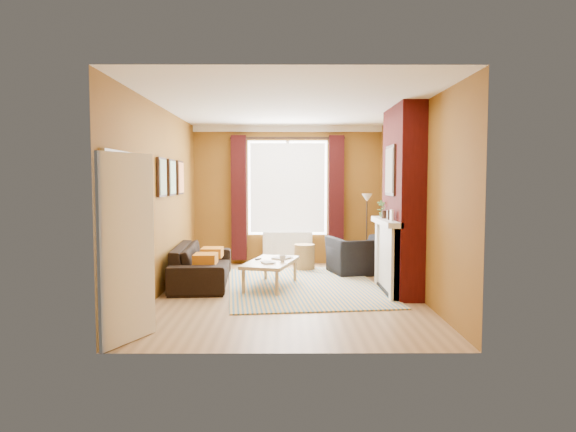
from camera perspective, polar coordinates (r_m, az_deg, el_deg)
The scene contains 12 objects.
ground at distance 7.89m, azimuth 0.01°, elevation -8.49°, with size 5.50×5.50×0.00m, color olive.
room_walls at distance 8.01m, azimuth 4.57°, elevation 1.69°, with size 3.82×5.54×2.83m.
striped_rug at distance 8.32m, azimuth 1.76°, elevation -7.77°, with size 2.73×3.54×0.02m.
sofa at distance 8.64m, azimuth -9.51°, elevation -5.29°, with size 2.19×0.85×0.64m, color black.
armchair at distance 9.46m, azimuth 7.93°, elevation -4.36°, with size 1.03×0.90×0.67m, color black.
coffee_table at distance 8.17m, azimuth -1.93°, elevation -5.32°, with size 0.94×1.41×0.43m.
wicker_stool at distance 9.80m, azimuth 1.84°, elevation -4.58°, with size 0.51×0.51×0.49m.
floor_lamp at distance 10.12m, azimuth 8.76°, elevation 0.74°, with size 0.28×0.28×1.44m.
book_a at distance 7.89m, azimuth -2.87°, elevation -5.22°, with size 0.18×0.24×0.02m, color #999999.
book_b at distance 8.45m, azimuth -1.27°, elevation -4.61°, with size 0.23×0.31×0.02m, color #999999.
mug at distance 8.08m, azimuth -0.60°, elevation -4.74°, with size 0.10×0.10×0.10m, color #999999.
tv_remote at distance 8.30m, azimuth -3.33°, elevation -4.78°, with size 0.10×0.16×0.02m.
Camera 1 is at (-0.03, -7.70, 1.71)m, focal length 32.00 mm.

